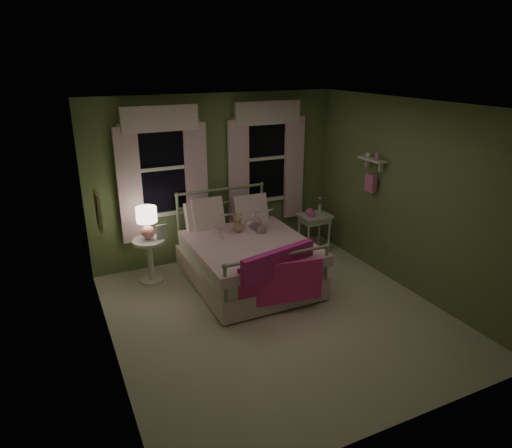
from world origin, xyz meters
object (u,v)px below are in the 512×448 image
child_left (216,216)px  teddy_bear (238,224)px  table_lamp (147,220)px  nightstand_left (150,255)px  bed (246,257)px  child_right (251,208)px  nightstand_right (315,220)px

child_left → teddy_bear: size_ratio=2.26×
table_lamp → nightstand_left: bearing=0.0°
bed → nightstand_left: bearing=154.7°
teddy_bear → table_lamp: 1.30m
child_right → nightstand_right: bearing=-175.8°
child_left → child_right: 0.56m
bed → table_lamp: bed is taller
bed → child_right: 0.77m
nightstand_left → table_lamp: table_lamp is taller
child_left → table_lamp: child_left is taller
nightstand_right → table_lamp: bearing=178.4°
bed → nightstand_left: 1.38m
table_lamp → nightstand_right: size_ratio=0.72×
child_right → nightstand_right: (1.19, 0.08, -0.40)m
nightstand_left → nightstand_right: bearing=-1.6°
child_right → nightstand_right: child_right is taller
bed → child_left: bearing=122.4°
child_left → nightstand_right: size_ratio=1.05×
bed → table_lamp: 1.50m
bed → nightstand_right: bearing=19.1°
child_left → teddy_bear: bearing=159.7°
child_right → child_left: bearing=0.4°
teddy_bear → nightstand_right: size_ratio=0.46×
table_lamp → bed: bearing=-25.3°
bed → child_right: size_ratio=2.68×
nightstand_left → table_lamp: 0.54m
child_right → table_lamp: bearing=-5.5°
child_left → nightstand_left: size_ratio=1.03×
table_lamp → nightstand_right: bearing=-1.6°
teddy_bear → table_lamp: (-1.25, 0.32, 0.16)m
nightstand_right → nightstand_left: bearing=178.4°
child_right → teddy_bear: child_right is taller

